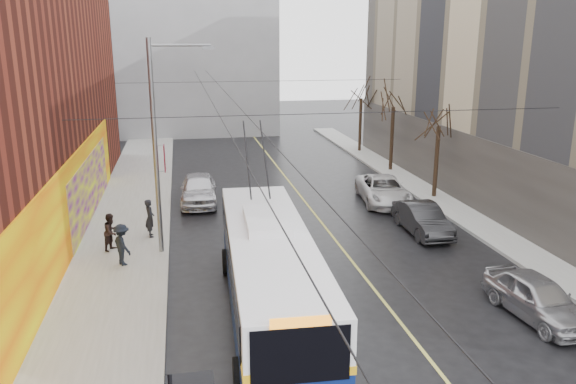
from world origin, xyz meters
The scene contains 19 objects.
ground centered at (0.00, 0.00, 0.00)m, with size 140.00×140.00×0.00m, color black.
sidewalk_left centered at (-8.00, 12.00, 0.07)m, with size 4.00×60.00×0.15m, color gray.
sidewalk_right centered at (9.00, 12.00, 0.07)m, with size 2.00×60.00×0.15m, color gray.
lane_line centered at (1.50, 14.00, 0.00)m, with size 0.12×50.00×0.01m, color #BFB74C.
building_far centered at (-6.00, 44.99, 9.02)m, with size 20.50×12.10×18.00m.
streetlight_pole centered at (-6.14, 10.00, 4.85)m, with size 2.65×0.60×9.00m.
catenary_wires centered at (-2.54, 14.77, 6.25)m, with size 18.00×60.00×0.22m.
tree_near centered at (9.00, 16.00, 4.98)m, with size 3.20×3.20×6.40m.
tree_mid centered at (9.00, 23.00, 5.25)m, with size 3.20×3.20×6.68m.
tree_far centered at (9.00, 30.00, 5.14)m, with size 3.20×3.20×6.57m.
pigeons_flying centered at (-2.34, 10.45, 7.29)m, with size 5.39×1.97×0.87m.
trolleybus centered at (-2.62, 3.51, 1.59)m, with size 3.21×12.18×5.72m.
parked_car_a centered at (6.03, 1.89, 0.72)m, with size 1.70×4.22×1.44m, color #A0A1A5.
parked_car_b centered at (5.80, 10.47, 0.71)m, with size 1.50×4.30×1.42m, color #262729.
parked_car_c centered at (5.80, 15.76, 0.73)m, with size 2.43×5.28×1.47m, color silver.
following_car centered at (-4.43, 17.52, 0.84)m, with size 1.98×4.91×1.67m, color silver.
pedestrian_a centered at (-6.83, 12.00, 1.03)m, with size 0.64×0.42×1.76m, color black.
pedestrian_b centered at (-8.37, 10.56, 0.97)m, with size 0.79×0.62×1.63m, color black.
pedestrian_c centered at (-7.76, 8.77, 1.00)m, with size 1.10×0.63×1.70m, color black.
Camera 1 is at (-5.22, -13.16, 8.93)m, focal length 35.00 mm.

